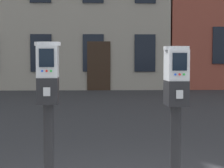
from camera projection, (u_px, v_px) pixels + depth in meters
parking_meter_near_kerb at (48, 96)px, 3.34m from camera, size 0.22×0.26×1.43m
parking_meter_twin_adjacent at (176, 98)px, 3.38m from camera, size 0.22×0.26×1.40m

